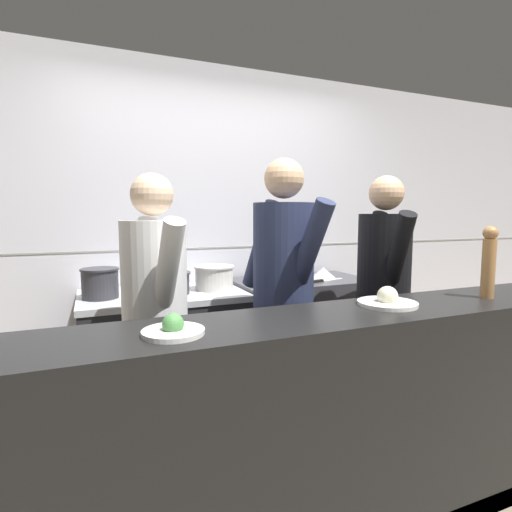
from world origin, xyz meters
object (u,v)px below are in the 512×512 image
at_px(chefs_knife, 325,280).
at_px(pepper_mill, 489,261).
at_px(braising_pot, 214,277).
at_px(plated_dish_main, 173,329).
at_px(oven_range, 164,354).
at_px(sauce_pot, 166,282).
at_px(stock_pot, 100,282).
at_px(chef_sous, 283,292).
at_px(chef_line, 383,290).
at_px(plated_dish_appetiser, 387,301).
at_px(chef_head_cook, 155,314).
at_px(mixing_bowl_steel, 323,273).

distance_m(chefs_knife, pepper_mill, 1.27).
distance_m(braising_pot, pepper_mill, 1.72).
bearing_deg(plated_dish_main, chefs_knife, 41.23).
height_order(oven_range, pepper_mill, pepper_mill).
bearing_deg(braising_pot, sauce_pot, -174.11).
xyz_separation_m(oven_range, stock_pot, (-0.40, -0.03, 0.54)).
bearing_deg(chef_sous, chef_line, -15.38).
height_order(plated_dish_main, plated_dish_appetiser, plated_dish_appetiser).
height_order(oven_range, sauce_pot, sauce_pot).
height_order(oven_range, chefs_knife, chefs_knife).
distance_m(braising_pot, chef_line, 1.17).
xyz_separation_m(stock_pot, chef_line, (1.71, -0.68, -0.06)).
xyz_separation_m(oven_range, chef_sous, (0.59, -0.69, 0.53)).
distance_m(chef_head_cook, chef_line, 1.46).
xyz_separation_m(stock_pot, chef_sous, (0.99, -0.66, -0.02)).
xyz_separation_m(stock_pot, chefs_knife, (1.62, -0.12, -0.07)).
height_order(plated_dish_main, pepper_mill, pepper_mill).
bearing_deg(pepper_mill, chef_sous, 140.14).
bearing_deg(mixing_bowl_steel, stock_pot, 180.00).
relative_size(plated_dish_appetiser, chef_head_cook, 0.17).
xyz_separation_m(mixing_bowl_steel, plated_dish_appetiser, (-0.45, -1.28, 0.07)).
xyz_separation_m(pepper_mill, chef_sous, (-0.81, 0.68, -0.22)).
relative_size(plated_dish_main, plated_dish_appetiser, 0.81).
bearing_deg(chefs_knife, mixing_bowl_steel, 62.70).
bearing_deg(stock_pot, chef_head_cook, -69.40).
xyz_separation_m(chef_head_cook, chef_line, (1.46, -0.01, 0.02)).
bearing_deg(plated_dish_appetiser, chef_sous, 110.94).
height_order(stock_pot, plated_dish_main, same).
distance_m(chefs_knife, chef_head_cook, 1.47).
xyz_separation_m(stock_pot, plated_dish_appetiser, (1.22, -1.28, 0.04)).
bearing_deg(chefs_knife, stock_pot, 175.80).
bearing_deg(stock_pot, chefs_knife, -4.20).
distance_m(chefs_knife, plated_dish_appetiser, 1.23).
height_order(oven_range, plated_dish_main, plated_dish_main).
bearing_deg(oven_range, sauce_pot, -75.20).
bearing_deg(braising_pot, stock_pot, -179.18).
distance_m(chefs_knife, chef_line, 0.57).
bearing_deg(chef_head_cook, plated_dish_main, -102.94).
height_order(braising_pot, pepper_mill, pepper_mill).
distance_m(stock_pot, chef_sous, 1.19).
height_order(chef_head_cook, chef_line, chef_line).
xyz_separation_m(braising_pot, pepper_mill, (1.03, -1.35, 0.22)).
distance_m(chef_head_cook, chef_sous, 0.74).
height_order(mixing_bowl_steel, pepper_mill, pepper_mill).
height_order(chefs_knife, plated_dish_appetiser, plated_dish_appetiser).
relative_size(oven_range, chef_head_cook, 0.68).
xyz_separation_m(chef_sous, chef_line, (0.72, -0.01, -0.04)).
bearing_deg(sauce_pot, chef_sous, -48.15).
relative_size(stock_pot, braising_pot, 0.84).
bearing_deg(plated_dish_appetiser, stock_pot, 133.77).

